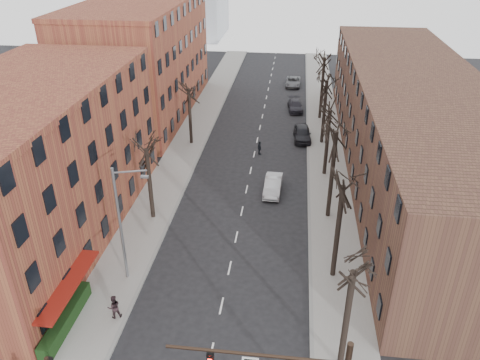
% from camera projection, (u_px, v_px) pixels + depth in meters
% --- Properties ---
extents(sidewalk_left, '(4.00, 90.00, 0.15)m').
position_uv_depth(sidewalk_left, '(190.00, 140.00, 55.87)').
color(sidewalk_left, gray).
rests_on(sidewalk_left, ground).
extents(sidewalk_right, '(4.00, 90.00, 0.15)m').
position_uv_depth(sidewalk_right, '(325.00, 146.00, 54.20)').
color(sidewalk_right, gray).
rests_on(sidewalk_right, ground).
extents(building_left_near, '(12.00, 26.00, 12.00)m').
position_uv_depth(building_left_near, '(31.00, 167.00, 36.43)').
color(building_left_near, brown).
rests_on(building_left_near, ground).
extents(building_left_far, '(12.00, 28.00, 14.00)m').
position_uv_depth(building_left_far, '(142.00, 61.00, 61.24)').
color(building_left_far, brown).
rests_on(building_left_far, ground).
extents(building_right, '(12.00, 50.00, 10.00)m').
position_uv_depth(building_right, '(413.00, 126.00, 46.65)').
color(building_right, '#513426').
rests_on(building_right, ground).
extents(awning_left, '(1.20, 7.00, 0.15)m').
position_uv_depth(awning_left, '(76.00, 315.00, 30.76)').
color(awning_left, maroon).
rests_on(awning_left, ground).
extents(hedge, '(0.80, 6.00, 1.00)m').
position_uv_depth(hedge, '(66.00, 319.00, 29.58)').
color(hedge, '#193412').
rests_on(hedge, sidewalk_left).
extents(tree_right_b, '(5.20, 5.20, 10.80)m').
position_uv_depth(tree_right_b, '(332.00, 276.00, 34.22)').
color(tree_right_b, black).
rests_on(tree_right_b, ground).
extents(tree_right_c, '(5.20, 5.20, 11.60)m').
position_uv_depth(tree_right_c, '(327.00, 217.00, 41.19)').
color(tree_right_c, black).
rests_on(tree_right_c, ground).
extents(tree_right_d, '(5.20, 5.20, 10.00)m').
position_uv_depth(tree_right_d, '(324.00, 175.00, 48.17)').
color(tree_right_d, black).
rests_on(tree_right_d, ground).
extents(tree_right_e, '(5.20, 5.20, 10.80)m').
position_uv_depth(tree_right_e, '(321.00, 143.00, 55.15)').
color(tree_right_e, black).
rests_on(tree_right_e, ground).
extents(tree_right_f, '(5.20, 5.20, 11.60)m').
position_uv_depth(tree_right_f, '(319.00, 119.00, 62.12)').
color(tree_right_f, black).
rests_on(tree_right_f, ground).
extents(tree_left_a, '(5.20, 5.20, 9.50)m').
position_uv_depth(tree_left_a, '(153.00, 218.00, 41.03)').
color(tree_left_a, black).
rests_on(tree_left_a, ground).
extents(tree_left_b, '(5.20, 5.20, 9.50)m').
position_uv_depth(tree_left_b, '(192.00, 144.00, 54.99)').
color(tree_left_b, black).
rests_on(tree_left_b, ground).
extents(streetlight, '(2.45, 0.22, 9.03)m').
position_uv_depth(streetlight, '(122.00, 221.00, 31.60)').
color(streetlight, slate).
rests_on(streetlight, ground).
extents(silver_sedan, '(1.71, 4.52, 1.47)m').
position_uv_depth(silver_sedan, '(273.00, 185.00, 44.65)').
color(silver_sedan, '#B0B3B8').
rests_on(silver_sedan, ground).
extents(parked_car_near, '(2.26, 4.96, 1.65)m').
position_uv_depth(parked_car_near, '(302.00, 133.00, 55.63)').
color(parked_car_near, black).
rests_on(parked_car_near, ground).
extents(parked_car_mid, '(2.38, 4.87, 1.36)m').
position_uv_depth(parked_car_mid, '(295.00, 106.00, 64.62)').
color(parked_car_mid, black).
rests_on(parked_car_mid, ground).
extents(parked_car_far, '(2.41, 4.99, 1.37)m').
position_uv_depth(parked_car_far, '(293.00, 82.00, 74.52)').
color(parked_car_far, slate).
rests_on(parked_car_far, ground).
extents(pedestrian_b, '(1.04, 0.97, 1.71)m').
position_uv_depth(pedestrian_b, '(114.00, 307.00, 30.03)').
color(pedestrian_b, black).
rests_on(pedestrian_b, sidewalk_left).
extents(pedestrian_crossing, '(0.71, 1.00, 1.58)m').
position_uv_depth(pedestrian_crossing, '(259.00, 148.00, 52.05)').
color(pedestrian_crossing, black).
rests_on(pedestrian_crossing, ground).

